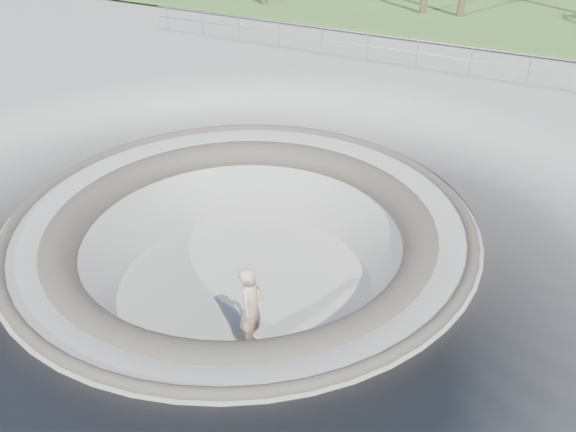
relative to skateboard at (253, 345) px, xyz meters
The scene contains 5 objects.
ground 2.84m from the skateboard, 127.47° to the left, with size 180.00×180.00×0.00m, color gray.
skate_bowl 2.16m from the skateboard, 127.47° to the left, with size 14.00×14.00×4.10m.
safety_railing 14.01m from the skateboard, 95.48° to the left, with size 25.00×0.06×1.03m.
skateboard is the anchor object (origin of this frame).
skater 0.98m from the skateboard, 135.00° to the right, with size 0.70×0.46×1.92m, color tan.
Camera 1 is at (6.11, -8.76, 6.60)m, focal length 35.00 mm.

